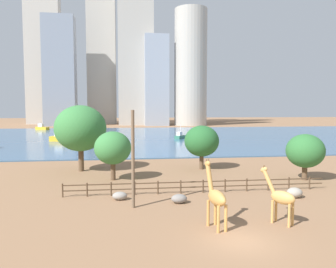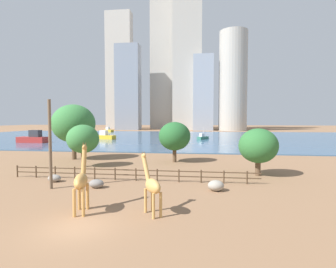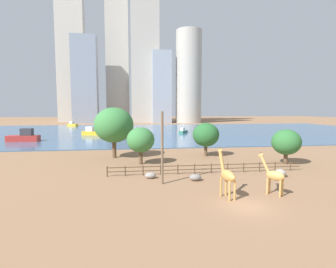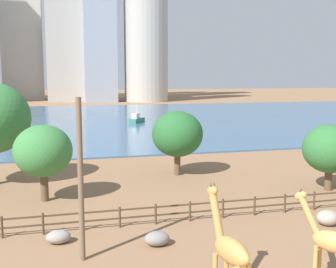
# 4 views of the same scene
# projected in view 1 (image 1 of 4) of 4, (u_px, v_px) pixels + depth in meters

# --- Properties ---
(ground_plane) EXTENTS (400.00, 400.00, 0.00)m
(ground_plane) POSITION_uv_depth(u_px,v_px,m) (150.00, 136.00, 99.56)
(ground_plane) COLOR #8C6647
(harbor_water) EXTENTS (180.00, 86.00, 0.20)m
(harbor_water) POSITION_uv_depth(u_px,v_px,m) (151.00, 136.00, 96.58)
(harbor_water) COLOR #3D6084
(harbor_water) RESTS_ON ground
(giraffe_tall) EXTENTS (1.28, 2.89, 4.73)m
(giraffe_tall) POSITION_uv_depth(u_px,v_px,m) (216.00, 197.00, 22.64)
(giraffe_tall) COLOR #C18C47
(giraffe_tall) RESTS_ON ground
(giraffe_companion) EXTENTS (2.07, 2.58, 4.12)m
(giraffe_companion) POSITION_uv_depth(u_px,v_px,m) (281.00, 197.00, 23.50)
(giraffe_companion) COLOR tan
(giraffe_companion) RESTS_ON ground
(utility_pole) EXTENTS (0.28, 0.28, 8.19)m
(utility_pole) POSITION_uv_depth(u_px,v_px,m) (133.00, 159.00, 27.15)
(utility_pole) COLOR brown
(utility_pole) RESTS_ON ground
(boulder_near_fence) EXTENTS (1.44, 1.26, 0.95)m
(boulder_near_fence) POSITION_uv_depth(u_px,v_px,m) (295.00, 193.00, 30.52)
(boulder_near_fence) COLOR gray
(boulder_near_fence) RESTS_ON ground
(boulder_by_pole) EXTENTS (1.34, 0.99, 0.74)m
(boulder_by_pole) POSITION_uv_depth(u_px,v_px,m) (120.00, 196.00, 29.76)
(boulder_by_pole) COLOR gray
(boulder_by_pole) RESTS_ON ground
(boulder_small) EXTENTS (1.40, 1.06, 0.79)m
(boulder_small) POSITION_uv_depth(u_px,v_px,m) (179.00, 199.00, 28.74)
(boulder_small) COLOR gray
(boulder_small) RESTS_ON ground
(enclosure_fence) EXTENTS (26.12, 0.14, 1.30)m
(enclosure_fence) POSITION_uv_depth(u_px,v_px,m) (196.00, 185.00, 32.21)
(enclosure_fence) COLOR #4C3826
(enclosure_fence) RESTS_ON ground
(tree_left_large) EXTENTS (4.25, 4.25, 5.68)m
(tree_left_large) POSITION_uv_depth(u_px,v_px,m) (113.00, 148.00, 37.81)
(tree_left_large) COLOR brown
(tree_left_large) RESTS_ON ground
(tree_center_broad) EXTENTS (4.72, 4.72, 6.00)m
(tree_center_broad) POSITION_uv_depth(u_px,v_px,m) (202.00, 141.00, 44.69)
(tree_center_broad) COLOR brown
(tree_center_broad) RESTS_ON ground
(tree_right_tall) EXTENTS (6.75, 6.75, 8.75)m
(tree_right_tall) POSITION_uv_depth(u_px,v_px,m) (81.00, 128.00, 43.11)
(tree_right_tall) COLOR brown
(tree_right_tall) RESTS_ON ground
(tree_left_small) EXTENTS (4.34, 4.34, 5.36)m
(tree_left_small) POSITION_uv_depth(u_px,v_px,m) (305.00, 151.00, 37.91)
(tree_left_small) COLOR brown
(tree_left_small) RESTS_ON ground
(boat_ferry) EXTENTS (5.56, 4.39, 4.80)m
(boat_ferry) POSITION_uv_depth(u_px,v_px,m) (42.00, 128.00, 125.53)
(boat_ferry) COLOR gold
(boat_ferry) RESTS_ON harbor_water
(boat_sailboat) EXTENTS (3.68, 4.32, 3.80)m
(boat_sailboat) POSITION_uv_depth(u_px,v_px,m) (180.00, 136.00, 88.45)
(boat_sailboat) COLOR #337259
(boat_sailboat) RESTS_ON harbor_water
(boat_barge) EXTENTS (6.56, 3.92, 2.72)m
(boat_barge) POSITION_uv_depth(u_px,v_px,m) (62.00, 138.00, 81.26)
(boat_barge) COLOR gold
(boat_barge) RESTS_ON harbor_water
(skyline_tower_needle) EXTENTS (15.01, 9.28, 101.10)m
(skyline_tower_needle) POSITION_uv_depth(u_px,v_px,m) (101.00, 29.00, 173.95)
(skyline_tower_needle) COLOR #ADA89E
(skyline_tower_needle) RESTS_ON ground
(skyline_block_central) EXTENTS (14.69, 8.88, 51.90)m
(skyline_block_central) POSITION_uv_depth(u_px,v_px,m) (60.00, 71.00, 155.55)
(skyline_block_central) COLOR gray
(skyline_block_central) RESTS_ON ground
(skyline_tower_glass) EXTENTS (11.49, 13.04, 43.45)m
(skyline_tower_glass) POSITION_uv_depth(u_px,v_px,m) (156.00, 81.00, 160.60)
(skyline_tower_glass) COLOR #939EAD
(skyline_tower_glass) RESTS_ON ground
(skyline_block_left) EXTENTS (15.87, 15.87, 56.13)m
(skyline_block_left) POSITION_uv_depth(u_px,v_px,m) (191.00, 68.00, 159.84)
(skyline_block_left) COLOR #ADA89E
(skyline_block_left) RESTS_ON ground
(skyline_block_right) EXTENTS (17.65, 8.42, 80.15)m
(skyline_block_right) POSITION_uv_depth(u_px,v_px,m) (43.00, 48.00, 173.25)
(skyline_block_right) COLOR #B7B2A8
(skyline_block_right) RESTS_ON ground
(skyline_tower_short) EXTENTS (17.39, 13.52, 104.79)m
(skyline_tower_short) POSITION_uv_depth(u_px,v_px,m) (135.00, 20.00, 163.68)
(skyline_tower_short) COLOR #ADA89E
(skyline_tower_short) RESTS_ON ground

